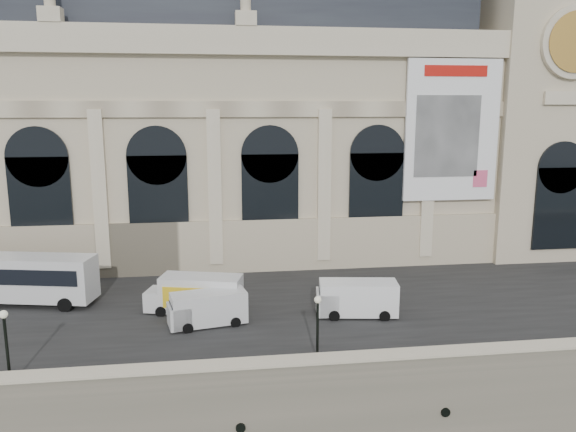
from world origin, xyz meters
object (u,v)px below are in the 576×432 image
at_px(van_c, 353,298).
at_px(box_truck, 196,294).
at_px(lamp_left, 7,349).
at_px(lamp_right, 317,330).
at_px(van_b, 204,309).
at_px(bus_left, 10,277).

relative_size(van_c, box_truck, 0.82).
bearing_deg(lamp_left, box_truck, 45.06).
bearing_deg(lamp_right, box_truck, 128.29).
bearing_deg(box_truck, lamp_right, -51.71).
xyz_separation_m(van_c, lamp_right, (-4.04, -7.25, 0.75)).
height_order(van_b, box_truck, box_truck).
relative_size(lamp_left, lamp_right, 1.05).
bearing_deg(lamp_left, bus_left, 107.56).
bearing_deg(box_truck, van_c, -10.65).
bearing_deg(van_b, van_c, 2.49).
distance_m(lamp_left, lamp_right, 17.39).
relative_size(van_c, lamp_right, 1.46).
distance_m(van_c, lamp_left, 22.82).
bearing_deg(van_b, box_truck, 103.04).
distance_m(bus_left, van_c, 26.54).
bearing_deg(bus_left, box_truck, -15.24).
relative_size(van_b, box_truck, 0.76).
height_order(van_b, lamp_left, lamp_left).
height_order(lamp_left, lamp_right, lamp_left).
xyz_separation_m(bus_left, van_b, (14.95, -6.54, -0.95)).
bearing_deg(box_truck, van_b, -76.96).
bearing_deg(lamp_left, van_b, 34.81).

